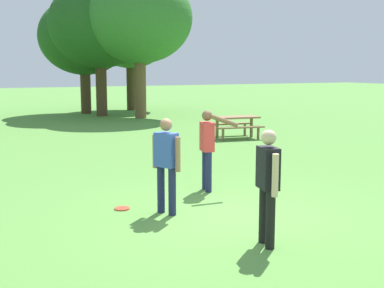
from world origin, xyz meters
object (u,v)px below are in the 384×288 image
at_px(person_bystander, 166,160).
at_px(tree_back_right, 130,35).
at_px(person_thrower, 208,144).
at_px(picnic_table_near, 234,122).
at_px(tree_slender_mid, 100,25).
at_px(person_catcher, 268,180).
at_px(tree_back_left, 139,18).
at_px(tree_far_right, 84,37).
at_px(frisbee, 122,208).

distance_m(person_bystander, tree_back_right, 22.19).
distance_m(person_thrower, picnic_table_near, 7.95).
distance_m(person_thrower, tree_back_right, 20.71).
distance_m(tree_slender_mid, tree_back_right, 3.93).
relative_size(person_catcher, tree_back_right, 0.26).
xyz_separation_m(person_catcher, tree_back_left, (5.01, 18.01, 3.93)).
bearing_deg(person_thrower, person_catcher, -103.84).
relative_size(person_catcher, tree_back_left, 0.23).
distance_m(tree_far_right, tree_back_left, 4.15).
distance_m(person_bystander, tree_back_left, 17.37).
bearing_deg(tree_far_right, person_catcher, -98.47).
height_order(tree_far_right, tree_back_left, tree_back_left).
relative_size(person_bystander, frisbee, 6.09).
distance_m(picnic_table_near, tree_slender_mid, 11.24).
distance_m(frisbee, tree_back_left, 17.26).
height_order(person_bystander, picnic_table_near, person_bystander).
height_order(frisbee, tree_back_left, tree_back_left).
xyz_separation_m(picnic_table_near, tree_far_right, (-2.16, 12.02, 3.58)).
height_order(person_thrower, tree_back_left, tree_back_left).
bearing_deg(tree_back_right, tree_slender_mid, -132.96).
xyz_separation_m(person_thrower, tree_far_right, (2.44, 18.49, 3.18)).
xyz_separation_m(tree_slender_mid, tree_back_left, (1.41, -1.97, 0.22)).
bearing_deg(person_thrower, person_bystander, -141.15).
relative_size(person_thrower, person_bystander, 1.00).
distance_m(tree_back_left, tree_back_right, 5.03).
relative_size(tree_slender_mid, tree_back_left, 0.97).
bearing_deg(tree_back_left, person_catcher, -105.56).
xyz_separation_m(tree_far_right, tree_back_right, (3.06, 1.17, 0.27)).
relative_size(person_thrower, frisbee, 6.09).
height_order(tree_slender_mid, tree_back_left, tree_back_left).
bearing_deg(person_thrower, tree_far_right, 82.48).
bearing_deg(person_thrower, picnic_table_near, 54.58).
relative_size(person_catcher, tree_far_right, 0.26).
xyz_separation_m(person_thrower, person_bystander, (-1.41, -1.14, -0.02)).
bearing_deg(tree_slender_mid, person_catcher, -100.24).
bearing_deg(person_catcher, tree_back_left, 74.44).
xyz_separation_m(picnic_table_near, tree_back_right, (0.90, 13.19, 3.85)).
height_order(person_bystander, tree_slender_mid, tree_slender_mid).
relative_size(person_catcher, person_bystander, 1.00).
bearing_deg(tree_far_right, tree_slender_mid, -77.42).
distance_m(picnic_table_near, tree_far_right, 12.73).
distance_m(person_bystander, tree_far_right, 20.26).
distance_m(person_thrower, tree_back_left, 15.90).
bearing_deg(picnic_table_near, tree_slender_mid, 99.79).
bearing_deg(tree_back_right, picnic_table_near, -93.88).
distance_m(tree_slender_mid, tree_back_left, 2.43).
height_order(person_bystander, tree_far_right, tree_far_right).
distance_m(picnic_table_near, tree_back_left, 9.40).
xyz_separation_m(person_bystander, tree_back_right, (6.91, 20.80, 3.47)).
bearing_deg(frisbee, tree_slender_mid, 74.43).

